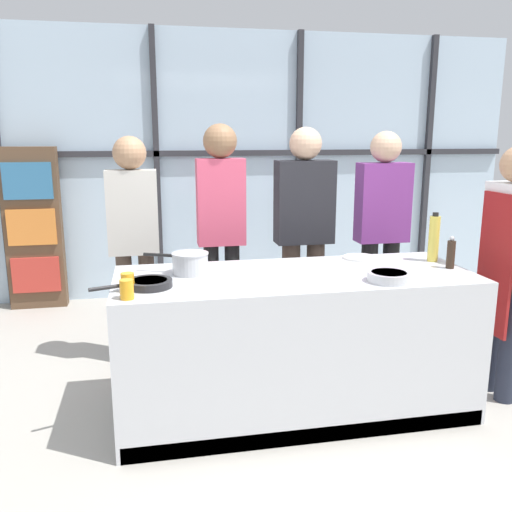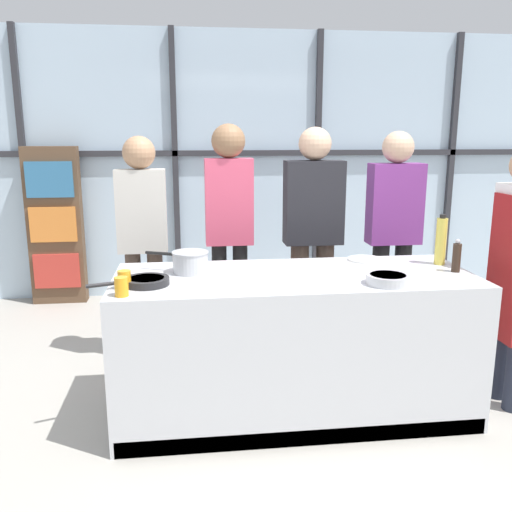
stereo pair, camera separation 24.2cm
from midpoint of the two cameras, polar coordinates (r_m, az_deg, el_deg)
The scene contains 17 objects.
ground_plane at distance 3.66m, azimuth 1.97°, elevation -15.70°, with size 18.00×18.00×0.00m, color #ADA89E.
back_window_wall at distance 5.94m, azimuth -4.06°, elevation 9.46°, with size 6.40×0.10×2.80m.
bookshelf at distance 5.91m, azimuth -23.47°, elevation 2.64°, with size 0.54×0.19×1.62m.
demo_island at distance 3.47m, azimuth 2.01°, elevation -9.15°, with size 2.20×0.86×0.90m.
chef at distance 3.81m, azimuth 23.43°, elevation -0.13°, with size 0.23×0.40×1.67m.
spectator_far_left at distance 4.16m, azimuth -14.42°, elevation 2.36°, with size 0.37×0.24×1.73m.
spectator_center_left at distance 4.16m, azimuth -5.36°, elevation 3.66°, with size 0.36×0.25×1.82m.
spectator_center_right at distance 4.29m, azimuth 3.46°, elevation 3.10°, with size 0.45×0.25×1.79m.
spectator_far_right at distance 4.50m, azimuth 11.62°, elevation 3.24°, with size 0.42×0.25×1.77m.
frying_pan at distance 3.12m, azimuth -13.49°, elevation -2.83°, with size 0.45×0.26×0.04m.
saucepan at distance 3.35m, azimuth -9.04°, elevation -0.71°, with size 0.39×0.25×0.13m.
white_plate at distance 3.77m, azimuth 9.12°, elevation -0.18°, with size 0.24×0.24×0.01m, color white.
mixing_bowl at distance 3.21m, azimuth 11.73°, elevation -2.13°, with size 0.25×0.25×0.06m.
oil_bottle at distance 3.78m, azimuth 16.49°, elevation 1.79°, with size 0.07×0.07×0.33m.
pepper_grinder at distance 3.62m, azimuth 18.05°, elevation 0.22°, with size 0.05×0.05×0.21m.
juice_glass_near at distance 2.92m, azimuth -15.78°, elevation -3.43°, with size 0.07×0.07×0.10m, color orange.
juice_glass_far at distance 3.06m, azimuth -15.59°, elevation -2.71°, with size 0.07×0.07×0.10m, color orange.
Camera 1 is at (-0.87, -3.11, 1.75)m, focal length 38.00 mm.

